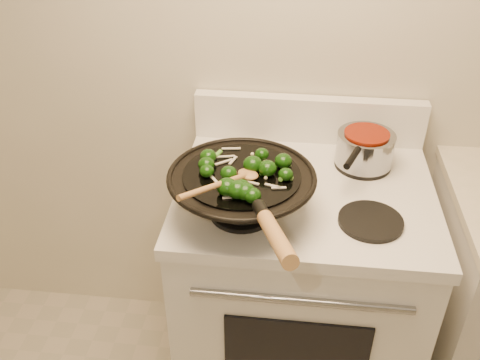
# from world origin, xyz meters

# --- Properties ---
(stove) EXTENTS (0.78, 0.67, 1.08)m
(stove) POSITION_xyz_m (-0.03, 1.17, 0.47)
(stove) COLOR white
(stove) RESTS_ON ground
(wok) EXTENTS (0.41, 0.66, 0.24)m
(wok) POSITION_xyz_m (-0.21, 1.02, 1.00)
(wok) COLOR black
(wok) RESTS_ON stove
(stirfry) EXTENTS (0.26, 0.28, 0.05)m
(stirfry) POSITION_xyz_m (-0.20, 0.99, 1.08)
(stirfry) COLOR black
(stirfry) RESTS_ON wok
(wooden_spoon) EXTENTS (0.19, 0.25, 0.07)m
(wooden_spoon) POSITION_xyz_m (-0.23, 0.95, 1.08)
(wooden_spoon) COLOR #AB7943
(wooden_spoon) RESTS_ON wok
(saucepan) EXTENTS (0.18, 0.28, 0.11)m
(saucepan) POSITION_xyz_m (0.15, 1.32, 0.99)
(saucepan) COLOR gray
(saucepan) RESTS_ON stove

